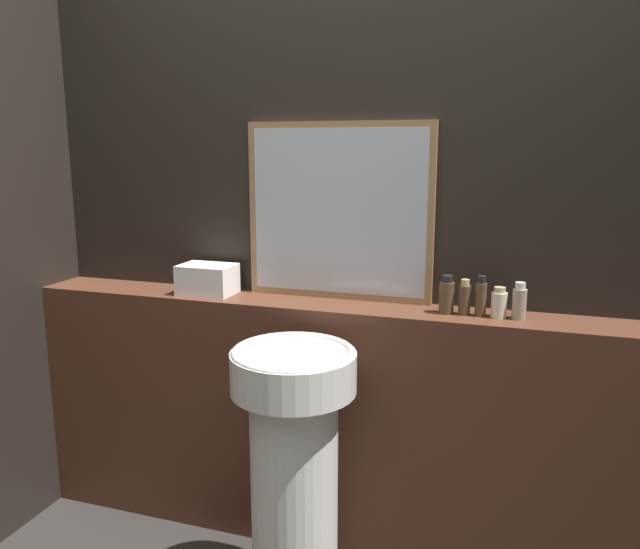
{
  "coord_description": "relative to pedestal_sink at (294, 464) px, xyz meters",
  "views": [
    {
      "loc": [
        0.65,
        -0.92,
        1.55
      ],
      "look_at": [
        -0.03,
        1.12,
        1.1
      ],
      "focal_mm": 35.0,
      "sensor_mm": 36.0,
      "label": 1
    }
  ],
  "objects": [
    {
      "name": "vanity_counter",
      "position": [
        0.03,
        0.39,
        -0.03
      ],
      "size": [
        2.51,
        0.23,
        0.97
      ],
      "color": "#512D1E",
      "rests_on": "ground_plane"
    },
    {
      "name": "lotion_bottle",
      "position": [
        0.55,
        0.39,
        0.52
      ],
      "size": [
        0.04,
        0.04,
        0.14
      ],
      "color": "#4C3823",
      "rests_on": "vanity_counter"
    },
    {
      "name": "hand_soap_bottle",
      "position": [
        0.68,
        0.39,
        0.51
      ],
      "size": [
        0.05,
        0.05,
        0.13
      ],
      "color": "gray",
      "rests_on": "vanity_counter"
    },
    {
      "name": "mirror",
      "position": [
        0.0,
        0.49,
        0.79
      ],
      "size": [
        0.72,
        0.03,
        0.67
      ],
      "color": "#937047",
      "rests_on": "vanity_counter"
    },
    {
      "name": "towel_stack",
      "position": [
        -0.51,
        0.39,
        0.51
      ],
      "size": [
        0.21,
        0.15,
        0.12
      ],
      "color": "white",
      "rests_on": "vanity_counter"
    },
    {
      "name": "body_wash_bottle",
      "position": [
        0.61,
        0.39,
        0.5
      ],
      "size": [
        0.05,
        0.05,
        0.11
      ],
      "color": "beige",
      "rests_on": "vanity_counter"
    },
    {
      "name": "pedestal_sink",
      "position": [
        0.0,
        0.0,
        0.0
      ],
      "size": [
        0.41,
        0.41,
        0.92
      ],
      "color": "silver",
      "rests_on": "ground_plane"
    },
    {
      "name": "conditioner_bottle",
      "position": [
        0.49,
        0.39,
        0.51
      ],
      "size": [
        0.04,
        0.04,
        0.13
      ],
      "color": "#4C3823",
      "rests_on": "vanity_counter"
    },
    {
      "name": "wall_back",
      "position": [
        0.03,
        0.54,
        0.73
      ],
      "size": [
        8.0,
        0.06,
        2.5
      ],
      "color": "black",
      "rests_on": "ground_plane"
    },
    {
      "name": "shampoo_bottle",
      "position": [
        0.43,
        0.39,
        0.52
      ],
      "size": [
        0.05,
        0.05,
        0.14
      ],
      "color": "#4C3823",
      "rests_on": "vanity_counter"
    }
  ]
}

